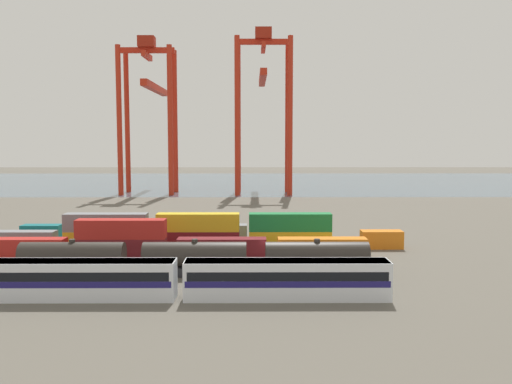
{
  "coord_description": "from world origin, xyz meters",
  "views": [
    {
      "loc": [
        -2.21,
        -72.15,
        15.88
      ],
      "look_at": [
        -1.57,
        34.89,
        5.71
      ],
      "focal_mm": 38.19,
      "sensor_mm": 36.0,
      "label": 1
    }
  ],
  "objects_px": {
    "shipping_container_16": "(292,233)",
    "gantry_crane_west": "(150,101)",
    "passenger_train": "(180,278)",
    "freight_tank_row": "(195,258)",
    "shipping_container_3": "(222,248)",
    "gantry_crane_central": "(263,95)",
    "shipping_container_14": "(125,233)"
  },
  "relations": [
    {
      "from": "freight_tank_row",
      "to": "gantry_crane_west",
      "type": "xyz_separation_m",
      "value": [
        -24.23,
        102.62,
        25.78
      ]
    },
    {
      "from": "gantry_crane_west",
      "to": "shipping_container_16",
      "type": "bearing_deg",
      "value": -65.13
    },
    {
      "from": "freight_tank_row",
      "to": "gantry_crane_central",
      "type": "relative_size",
      "value": 0.84
    },
    {
      "from": "shipping_container_3",
      "to": "shipping_container_16",
      "type": "relative_size",
      "value": 1.0
    },
    {
      "from": "passenger_train",
      "to": "shipping_container_14",
      "type": "xyz_separation_m",
      "value": [
        -12.89,
        31.71,
        -0.84
      ]
    },
    {
      "from": "gantry_crane_west",
      "to": "freight_tank_row",
      "type": "bearing_deg",
      "value": -76.72
    },
    {
      "from": "gantry_crane_central",
      "to": "shipping_container_3",
      "type": "bearing_deg",
      "value": -94.57
    },
    {
      "from": "shipping_container_16",
      "to": "gantry_crane_west",
      "type": "xyz_separation_m",
      "value": [
        -37.31,
        80.48,
        26.53
      ]
    },
    {
      "from": "shipping_container_3",
      "to": "shipping_container_14",
      "type": "height_order",
      "value": "same"
    },
    {
      "from": "passenger_train",
      "to": "shipping_container_16",
      "type": "height_order",
      "value": "passenger_train"
    },
    {
      "from": "passenger_train",
      "to": "freight_tank_row",
      "type": "distance_m",
      "value": 9.58
    },
    {
      "from": "freight_tank_row",
      "to": "gantry_crane_central",
      "type": "xyz_separation_m",
      "value": [
        9.96,
        102.0,
        27.38
      ]
    },
    {
      "from": "passenger_train",
      "to": "shipping_container_3",
      "type": "xyz_separation_m",
      "value": [
        3.09,
        19.73,
        -0.84
      ]
    },
    {
      "from": "shipping_container_3",
      "to": "shipping_container_16",
      "type": "height_order",
      "value": "same"
    },
    {
      "from": "freight_tank_row",
      "to": "shipping_container_3",
      "type": "distance_m",
      "value": 10.51
    },
    {
      "from": "passenger_train",
      "to": "shipping_container_3",
      "type": "height_order",
      "value": "passenger_train"
    },
    {
      "from": "shipping_container_3",
      "to": "gantry_crane_west",
      "type": "distance_m",
      "value": 99.87
    },
    {
      "from": "freight_tank_row",
      "to": "gantry_crane_central",
      "type": "height_order",
      "value": "gantry_crane_central"
    },
    {
      "from": "gantry_crane_central",
      "to": "shipping_container_16",
      "type": "bearing_deg",
      "value": -87.76
    },
    {
      "from": "passenger_train",
      "to": "gantry_crane_west",
      "type": "distance_m",
      "value": 117.52
    },
    {
      "from": "passenger_train",
      "to": "gantry_crane_west",
      "type": "xyz_separation_m",
      "value": [
        -23.75,
        112.19,
        25.68
      ]
    },
    {
      "from": "passenger_train",
      "to": "gantry_crane_central",
      "type": "bearing_deg",
      "value": 84.66
    },
    {
      "from": "shipping_container_16",
      "to": "gantry_crane_central",
      "type": "height_order",
      "value": "gantry_crane_central"
    },
    {
      "from": "freight_tank_row",
      "to": "gantry_crane_west",
      "type": "relative_size",
      "value": 0.89
    },
    {
      "from": "shipping_container_16",
      "to": "gantry_crane_west",
      "type": "distance_m",
      "value": 92.59
    },
    {
      "from": "shipping_container_14",
      "to": "gantry_crane_west",
      "type": "height_order",
      "value": "gantry_crane_west"
    },
    {
      "from": "passenger_train",
      "to": "freight_tank_row",
      "type": "xyz_separation_m",
      "value": [
        0.48,
        9.57,
        -0.1
      ]
    },
    {
      "from": "shipping_container_14",
      "to": "gantry_crane_west",
      "type": "distance_m",
      "value": 85.43
    },
    {
      "from": "freight_tank_row",
      "to": "gantry_crane_west",
      "type": "height_order",
      "value": "gantry_crane_west"
    },
    {
      "from": "freight_tank_row",
      "to": "shipping_container_14",
      "type": "xyz_separation_m",
      "value": [
        -13.37,
        22.14,
        -0.74
      ]
    },
    {
      "from": "freight_tank_row",
      "to": "shipping_container_16",
      "type": "distance_m",
      "value": 25.73
    },
    {
      "from": "passenger_train",
      "to": "gantry_crane_west",
      "type": "relative_size",
      "value": 0.91
    }
  ]
}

